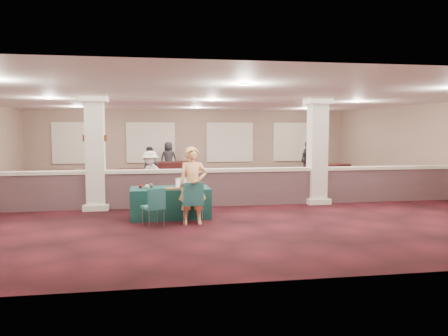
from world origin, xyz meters
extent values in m
plane|color=#421018|center=(0.00, 0.00, 0.00)|extent=(16.00, 16.00, 0.00)
cube|color=#836B5A|center=(0.00, 8.00, 1.60)|extent=(16.00, 0.04, 3.20)
cube|color=#836B5A|center=(0.00, -8.00, 1.60)|extent=(16.00, 0.04, 3.20)
cube|color=#836B5A|center=(8.00, 0.00, 1.60)|extent=(0.04, 16.00, 3.20)
cube|color=white|center=(0.00, 0.00, 3.20)|extent=(16.00, 16.00, 0.02)
cube|color=#53383A|center=(0.00, -1.50, 0.50)|extent=(15.60, 0.20, 1.00)
cube|color=beige|center=(0.00, -1.50, 1.05)|extent=(15.60, 0.28, 0.10)
cube|color=white|center=(-3.50, -1.50, 1.60)|extent=(0.50, 0.50, 3.20)
cube|color=white|center=(-3.50, -1.50, 0.08)|extent=(0.70, 0.70, 0.16)
cube|color=white|center=(-3.50, -1.50, 3.10)|extent=(0.72, 0.72, 0.20)
cube|color=white|center=(3.00, -1.50, 1.60)|extent=(0.50, 0.50, 3.20)
cube|color=white|center=(3.00, -1.50, 0.08)|extent=(0.70, 0.70, 0.16)
cube|color=white|center=(3.00, -1.50, 3.10)|extent=(0.72, 0.72, 0.20)
cylinder|color=brown|center=(-3.78, -1.50, 2.00)|extent=(0.12, 0.12, 0.18)
cylinder|color=#F0E0CC|center=(-3.78, -1.50, 2.00)|extent=(0.09, 0.09, 0.10)
cylinder|color=brown|center=(-3.22, -1.50, 2.00)|extent=(0.12, 0.12, 0.18)
cylinder|color=#F0E0CC|center=(-3.22, -1.50, 2.00)|extent=(0.09, 0.09, 0.10)
cube|color=#0D3331|center=(-1.50, -3.00, 0.38)|extent=(2.01, 1.04, 0.77)
cube|color=#216060|center=(-1.00, -3.76, 0.49)|extent=(0.51, 0.51, 0.07)
cube|color=#216060|center=(-1.00, -3.99, 0.76)|extent=(0.48, 0.06, 0.48)
cylinder|color=slate|center=(-1.21, -3.97, 0.23)|extent=(0.03, 0.03, 0.46)
cylinder|color=slate|center=(-0.79, -3.97, 0.23)|extent=(0.03, 0.03, 0.46)
cylinder|color=slate|center=(-1.21, -3.56, 0.23)|extent=(0.03, 0.03, 0.46)
cylinder|color=slate|center=(-0.79, -3.56, 0.23)|extent=(0.03, 0.03, 0.46)
cube|color=#216060|center=(-1.93, -3.92, 0.44)|extent=(0.59, 0.59, 0.06)
cube|color=#216060|center=(-1.85, -4.11, 0.68)|extent=(0.41, 0.22, 0.43)
cylinder|color=slate|center=(-2.03, -4.17, 0.20)|extent=(0.03, 0.03, 0.41)
cylinder|color=slate|center=(-1.69, -4.02, 0.20)|extent=(0.03, 0.03, 0.41)
cylinder|color=slate|center=(-2.18, -3.83, 0.20)|extent=(0.03, 0.03, 0.41)
cylinder|color=slate|center=(-1.84, -3.68, 0.20)|extent=(0.03, 0.03, 0.41)
imported|color=#FFB66E|center=(-1.00, -3.88, 0.92)|extent=(0.67, 0.46, 1.84)
cube|color=black|center=(-5.63, 1.90, 0.40)|extent=(2.10, 1.26, 0.80)
cube|color=black|center=(2.00, 0.58, 0.33)|extent=(1.77, 1.20, 0.66)
cube|color=black|center=(6.25, 1.25, 0.37)|extent=(1.94, 1.14, 0.74)
cube|color=black|center=(-2.50, 3.39, 0.35)|extent=(1.78, 1.01, 0.69)
cube|color=black|center=(-1.13, 6.03, 0.38)|extent=(2.06, 1.41, 0.76)
cube|color=black|center=(5.49, 3.66, 0.38)|extent=(2.07, 1.50, 0.76)
imported|color=black|center=(-2.01, 4.00, 0.77)|extent=(0.84, 0.78, 1.54)
imported|color=silver|center=(-2.00, 0.00, 0.78)|extent=(1.09, 0.94, 1.56)
imported|color=black|center=(4.85, 4.32, 0.89)|extent=(1.09, 1.08, 1.77)
imported|color=black|center=(-1.17, 7.00, 0.83)|extent=(0.91, 0.66, 1.67)
cube|color=silver|center=(-1.18, -3.05, 0.77)|extent=(0.35, 0.25, 0.02)
cube|color=silver|center=(-1.19, -2.93, 0.90)|extent=(0.35, 0.02, 0.23)
cube|color=#B0BDD4|center=(-1.19, -2.93, 0.88)|extent=(0.31, 0.01, 0.20)
cube|color=#BC4F1E|center=(-1.44, -3.26, 0.78)|extent=(0.43, 0.32, 0.03)
sphere|color=beige|center=(-2.07, -3.12, 0.82)|extent=(0.12, 0.12, 0.12)
sphere|color=#5E1213|center=(-2.23, -2.96, 0.82)|extent=(0.10, 0.10, 0.10)
sphere|color=#525257|center=(-1.97, -2.88, 0.82)|extent=(0.11, 0.11, 0.11)
cube|color=red|center=(-0.81, -3.28, 0.77)|extent=(0.13, 0.03, 0.01)
camera|label=1|loc=(-1.93, -14.07, 2.23)|focal=35.00mm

